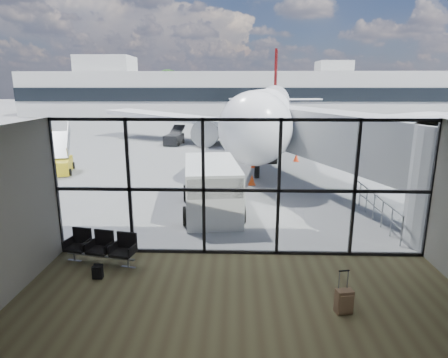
# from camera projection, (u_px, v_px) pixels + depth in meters

# --- Properties ---
(ground) EXTENTS (220.00, 220.00, 0.00)m
(ground) POSITION_uv_depth(u_px,v_px,m) (237.00, 127.00, 51.29)
(ground) COLOR slate
(ground) RESTS_ON ground
(lounge_shell) EXTENTS (12.02, 8.01, 4.51)m
(lounge_shell) POSITION_uv_depth(u_px,v_px,m) (244.00, 235.00, 7.20)
(lounge_shell) COLOR brown
(lounge_shell) RESTS_ON ground
(glass_curtain_wall) EXTENTS (12.10, 0.12, 4.50)m
(glass_curtain_wall) POSITION_uv_depth(u_px,v_px,m) (241.00, 189.00, 11.95)
(glass_curtain_wall) COLOR white
(glass_curtain_wall) RESTS_ON ground
(jet_bridge) EXTENTS (8.00, 16.50, 4.33)m
(jet_bridge) POSITION_uv_depth(u_px,v_px,m) (338.00, 142.00, 18.53)
(jet_bridge) COLOR #939598
(jet_bridge) RESTS_ON ground
(apron_railing) EXTENTS (0.06, 5.46, 1.11)m
(apron_railing) POSITION_uv_depth(u_px,v_px,m) (374.00, 203.00, 15.54)
(apron_railing) COLOR gray
(apron_railing) RESTS_ON ground
(far_terminal) EXTENTS (80.00, 12.20, 11.00)m
(far_terminal) POSITION_uv_depth(u_px,v_px,m) (234.00, 93.00, 71.61)
(far_terminal) COLOR #AEAEA9
(far_terminal) RESTS_ON ground
(tree_0) EXTENTS (4.95, 4.95, 7.12)m
(tree_0) POSITION_uv_depth(u_px,v_px,m) (34.00, 90.00, 82.62)
(tree_0) COLOR #382619
(tree_0) RESTS_ON ground
(tree_1) EXTENTS (5.61, 5.61, 8.07)m
(tree_1) POSITION_uv_depth(u_px,v_px,m) (60.00, 87.00, 82.28)
(tree_1) COLOR #382619
(tree_1) RESTS_ON ground
(tree_2) EXTENTS (6.27, 6.27, 9.03)m
(tree_2) POSITION_uv_depth(u_px,v_px,m) (87.00, 84.00, 81.94)
(tree_2) COLOR #382619
(tree_2) RESTS_ON ground
(tree_3) EXTENTS (4.95, 4.95, 7.12)m
(tree_3) POSITION_uv_depth(u_px,v_px,m) (114.00, 90.00, 82.06)
(tree_3) COLOR #382619
(tree_3) RESTS_ON ground
(tree_4) EXTENTS (5.61, 5.61, 8.07)m
(tree_4) POSITION_uv_depth(u_px,v_px,m) (141.00, 87.00, 81.72)
(tree_4) COLOR #382619
(tree_4) RESTS_ON ground
(tree_5) EXTENTS (6.27, 6.27, 9.03)m
(tree_5) POSITION_uv_depth(u_px,v_px,m) (168.00, 84.00, 81.38)
(tree_5) COLOR #382619
(tree_5) RESTS_ON ground
(seating_row) EXTENTS (2.32, 1.09, 1.03)m
(seating_row) POSITION_uv_depth(u_px,v_px,m) (102.00, 246.00, 11.74)
(seating_row) COLOR gray
(seating_row) RESTS_ON ground
(backpack) EXTENTS (0.29, 0.27, 0.43)m
(backpack) POSITION_uv_depth(u_px,v_px,m) (98.00, 272.00, 10.81)
(backpack) COLOR black
(backpack) RESTS_ON ground
(suitcase) EXTENTS (0.44, 0.35, 1.10)m
(suitcase) POSITION_uv_depth(u_px,v_px,m) (344.00, 301.00, 9.12)
(suitcase) COLOR #7F6047
(suitcase) RESTS_ON ground
(airliner) EXTENTS (34.63, 40.30, 10.41)m
(airliner) POSITION_uv_depth(u_px,v_px,m) (270.00, 110.00, 36.92)
(airliner) COLOR white
(airliner) RESTS_ON ground
(service_van) EXTENTS (3.01, 5.35, 2.22)m
(service_van) POSITION_uv_depth(u_px,v_px,m) (212.00, 187.00, 16.36)
(service_van) COLOR white
(service_van) RESTS_ON ground
(belt_loader) EXTENTS (1.76, 3.81, 1.70)m
(belt_loader) POSITION_uv_depth(u_px,v_px,m) (174.00, 139.00, 35.71)
(belt_loader) COLOR black
(belt_loader) RESTS_ON ground
(mobile_stairs) EXTENTS (2.63, 3.83, 2.47)m
(mobile_stairs) POSITION_uv_depth(u_px,v_px,m) (57.00, 164.00, 24.04)
(mobile_stairs) COLOR gold
(mobile_stairs) RESTS_ON ground
(traffic_cone_a) EXTENTS (0.38, 0.38, 0.54)m
(traffic_cone_a) POSITION_uv_depth(u_px,v_px,m) (254.00, 164.00, 25.67)
(traffic_cone_a) COLOR red
(traffic_cone_a) RESTS_ON ground
(traffic_cone_b) EXTENTS (0.41, 0.41, 0.59)m
(traffic_cone_b) POSITION_uv_depth(u_px,v_px,m) (252.00, 180.00, 21.16)
(traffic_cone_b) COLOR #E2420B
(traffic_cone_b) RESTS_ON ground
(traffic_cone_c) EXTENTS (0.42, 0.42, 0.60)m
(traffic_cone_c) POSITION_uv_depth(u_px,v_px,m) (296.00, 158.00, 27.77)
(traffic_cone_c) COLOR red
(traffic_cone_c) RESTS_ON ground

